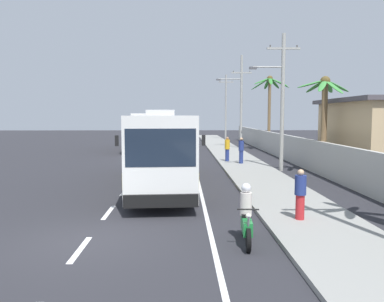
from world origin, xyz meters
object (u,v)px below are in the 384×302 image
(coach_bus_far_lane, at_px, (140,131))
(utility_pole_far, at_px, (240,100))
(motorcycle_beside_bus, at_px, (246,219))
(utility_pole_mid, at_px, (281,98))
(pedestrian_far_walk, at_px, (300,193))
(palm_nearest, at_px, (270,95))
(utility_pole_distant, at_px, (226,106))
(coach_bus_foreground, at_px, (160,146))
(pedestrian_near_kerb, at_px, (227,148))
(pedestrian_midwalk, at_px, (241,150))
(palm_third, at_px, (324,107))

(coach_bus_far_lane, distance_m, utility_pole_far, 10.60)
(coach_bus_far_lane, height_order, utility_pole_far, utility_pole_far)
(motorcycle_beside_bus, height_order, utility_pole_mid, utility_pole_mid)
(pedestrian_far_walk, xyz_separation_m, palm_nearest, (4.67, 25.68, 4.39))
(utility_pole_mid, distance_m, utility_pole_distant, 31.29)
(utility_pole_far, height_order, palm_nearest, utility_pole_far)
(coach_bus_foreground, height_order, pedestrian_near_kerb, coach_bus_foreground)
(utility_pole_mid, relative_size, utility_pole_distant, 0.92)
(motorcycle_beside_bus, distance_m, palm_nearest, 28.69)
(coach_bus_far_lane, distance_m, pedestrian_midwalk, 14.80)
(pedestrian_midwalk, relative_size, utility_pole_far, 0.19)
(palm_nearest, bearing_deg, utility_pole_far, 145.74)
(coach_bus_far_lane, relative_size, pedestrian_near_kerb, 6.49)
(utility_pole_far, bearing_deg, motorcycle_beside_bus, -97.98)
(pedestrian_midwalk, xyz_separation_m, utility_pole_distant, (2.04, 28.53, 3.69))
(palm_nearest, bearing_deg, pedestrian_near_kerb, -117.98)
(pedestrian_near_kerb, bearing_deg, utility_pole_far, 79.21)
(utility_pole_mid, bearing_deg, utility_pole_far, 90.77)
(utility_pole_mid, bearing_deg, pedestrian_far_walk, -101.04)
(palm_nearest, bearing_deg, pedestrian_far_walk, -100.31)
(coach_bus_far_lane, relative_size, utility_pole_far, 1.21)
(coach_bus_far_lane, bearing_deg, palm_third, -52.90)
(coach_bus_foreground, height_order, utility_pole_mid, utility_pole_mid)
(coach_bus_foreground, bearing_deg, utility_pole_far, 71.40)
(motorcycle_beside_bus, xyz_separation_m, pedestrian_near_kerb, (1.50, 17.74, 0.40))
(coach_bus_far_lane, distance_m, utility_pole_mid, 18.38)
(utility_pole_far, bearing_deg, palm_nearest, -34.26)
(pedestrian_near_kerb, relative_size, pedestrian_far_walk, 1.09)
(palm_third, bearing_deg, utility_pole_far, 97.77)
(pedestrian_midwalk, bearing_deg, coach_bus_foreground, -91.69)
(coach_bus_foreground, relative_size, pedestrian_near_kerb, 7.12)
(motorcycle_beside_bus, height_order, utility_pole_distant, utility_pole_distant)
(coach_bus_foreground, relative_size, pedestrian_midwalk, 7.01)
(pedestrian_far_walk, bearing_deg, utility_pole_mid, 98.42)
(pedestrian_midwalk, bearing_deg, coach_bus_far_lane, 156.34)
(coach_bus_foreground, xyz_separation_m, pedestrian_far_walk, (4.82, -6.92, -0.96))
(coach_bus_far_lane, xyz_separation_m, utility_pole_mid, (10.32, -14.98, 2.60))
(palm_nearest, bearing_deg, coach_bus_far_lane, 175.07)
(utility_pole_mid, xyz_separation_m, palm_nearest, (2.37, 13.89, 0.88))
(utility_pole_mid, distance_m, utility_pole_far, 15.65)
(palm_nearest, xyz_separation_m, palm_third, (-0.25, -15.37, -1.44))
(pedestrian_far_walk, relative_size, utility_pole_far, 0.17)
(pedestrian_midwalk, distance_m, utility_pole_mid, 4.83)
(coach_bus_foreground, bearing_deg, pedestrian_midwalk, 56.21)
(motorcycle_beside_bus, distance_m, pedestrian_midwalk, 16.54)
(coach_bus_foreground, distance_m, pedestrian_midwalk, 9.23)
(pedestrian_near_kerb, bearing_deg, coach_bus_far_lane, 126.60)
(pedestrian_midwalk, bearing_deg, motorcycle_beside_bus, -65.91)
(coach_bus_foreground, relative_size, utility_pole_far, 1.32)
(motorcycle_beside_bus, height_order, utility_pole_far, utility_pole_far)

